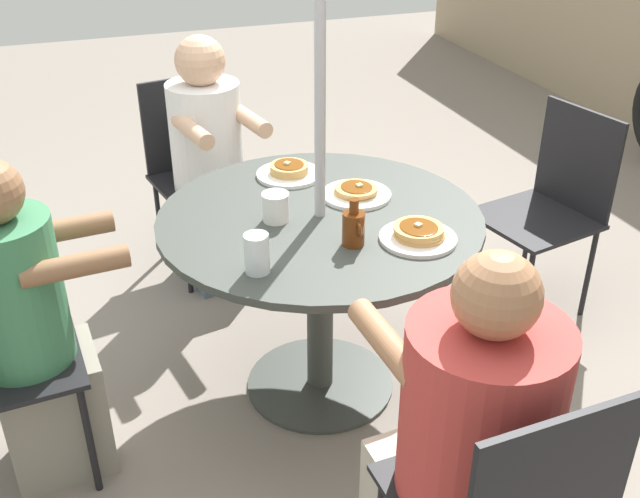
{
  "coord_description": "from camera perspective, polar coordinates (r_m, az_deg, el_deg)",
  "views": [
    {
      "loc": [
        2.18,
        -0.78,
        1.93
      ],
      "look_at": [
        0.0,
        0.0,
        0.62
      ],
      "focal_mm": 42.0,
      "sensor_mm": 36.0,
      "label": 1
    }
  ],
  "objects": [
    {
      "name": "ground_plane",
      "position": [
        3.01,
        0.0,
        -10.25
      ],
      "size": [
        12.0,
        12.0,
        0.0
      ],
      "primitive_type": "plane",
      "color": "gray"
    },
    {
      "name": "patio_table",
      "position": [
        2.66,
        0.0,
        -0.18
      ],
      "size": [
        1.13,
        1.13,
        0.75
      ],
      "color": "#383D38",
      "rests_on": "ground"
    },
    {
      "name": "umbrella_pole",
      "position": [
        2.46,
        0.0,
        9.41
      ],
      "size": [
        0.04,
        0.04,
        2.16
      ],
      "primitive_type": "cylinder",
      "color": "#ADADB2",
      "rests_on": "ground"
    },
    {
      "name": "patio_chair_north",
      "position": [
        3.65,
        -9.38,
        6.48
      ],
      "size": [
        0.51,
        0.51,
        0.91
      ],
      "rotation": [
        0.0,
        0.0,
        -1.38
      ],
      "color": "black",
      "rests_on": "ground"
    },
    {
      "name": "diner_north",
      "position": [
        3.5,
        -8.32,
        5.81
      ],
      "size": [
        0.53,
        0.4,
        1.16
      ],
      "rotation": [
        0.0,
        0.0,
        -1.38
      ],
      "color": "slate",
      "rests_on": "ground"
    },
    {
      "name": "diner_east",
      "position": [
        2.53,
        -21.1,
        -6.29
      ],
      "size": [
        0.34,
        0.5,
        1.13
      ],
      "rotation": [
        0.0,
        0.0,
        0.08
      ],
      "color": "gray",
      "rests_on": "ground"
    },
    {
      "name": "diner_south",
      "position": [
        2.03,
        11.09,
        -15.57
      ],
      "size": [
        0.56,
        0.41,
        1.13
      ],
      "rotation": [
        0.0,
        0.0,
        -4.67
      ],
      "color": "beige",
      "rests_on": "ground"
    },
    {
      "name": "patio_chair_west",
      "position": [
        3.39,
        17.25,
        3.59
      ],
      "size": [
        0.51,
        0.51,
        0.91
      ],
      "rotation": [
        0.0,
        0.0,
        -2.95
      ],
      "color": "black",
      "rests_on": "ground"
    },
    {
      "name": "pancake_plate_a",
      "position": [
        2.72,
        2.77,
        4.31
      ],
      "size": [
        0.25,
        0.25,
        0.05
      ],
      "color": "white",
      "rests_on": "patio_table"
    },
    {
      "name": "pancake_plate_b",
      "position": [
        2.89,
        -2.33,
        5.92
      ],
      "size": [
        0.25,
        0.25,
        0.06
      ],
      "color": "white",
      "rests_on": "patio_table"
    },
    {
      "name": "pancake_plate_c",
      "position": [
        2.45,
        7.52,
        1.1
      ],
      "size": [
        0.25,
        0.25,
        0.06
      ],
      "color": "white",
      "rests_on": "patio_table"
    },
    {
      "name": "syrup_bottle",
      "position": [
        2.38,
        2.58,
        1.65
      ],
      "size": [
        0.1,
        0.07,
        0.16
      ],
      "color": "#602D0F",
      "rests_on": "patio_table"
    },
    {
      "name": "coffee_cup",
      "position": [
        2.54,
        -3.4,
        3.21
      ],
      "size": [
        0.09,
        0.09,
        0.1
      ],
      "color": "white",
      "rests_on": "patio_table"
    },
    {
      "name": "drinking_glass_a",
      "position": [
        2.24,
        -4.84,
        -0.34
      ],
      "size": [
        0.08,
        0.08,
        0.13
      ],
      "primitive_type": "cylinder",
      "color": "silver",
      "rests_on": "patio_table"
    }
  ]
}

